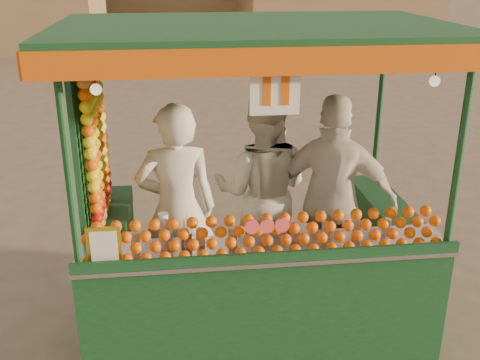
{
  "coord_description": "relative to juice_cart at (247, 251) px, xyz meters",
  "views": [
    {
      "loc": [
        -1.13,
        -4.62,
        3.34
      ],
      "look_at": [
        -0.59,
        -0.08,
        1.56
      ],
      "focal_mm": 42.59,
      "sensor_mm": 36.0,
      "label": 1
    }
  ],
  "objects": [
    {
      "name": "ground",
      "position": [
        0.55,
        0.23,
        -0.94
      ],
      "size": [
        90.0,
        90.0,
        0.0
      ],
      "primitive_type": "plane",
      "color": "brown",
      "rests_on": "ground"
    },
    {
      "name": "juice_cart",
      "position": [
        0.0,
        0.0,
        0.0
      ],
      "size": [
        3.16,
        2.05,
        2.87
      ],
      "color": "#103B1B",
      "rests_on": "ground"
    },
    {
      "name": "vendor_left",
      "position": [
        -0.6,
        0.17,
        0.35
      ],
      "size": [
        0.72,
        0.49,
        1.92
      ],
      "rotation": [
        0.0,
        0.0,
        3.19
      ],
      "color": "silver",
      "rests_on": "ground"
    },
    {
      "name": "vendor_middle",
      "position": [
        0.21,
        0.48,
        0.36
      ],
      "size": [
        1.1,
        0.96,
        1.94
      ],
      "rotation": [
        0.0,
        0.0,
        2.87
      ],
      "color": "silver",
      "rests_on": "ground"
    },
    {
      "name": "vendor_right",
      "position": [
        0.81,
        0.19,
        0.37
      ],
      "size": [
        1.23,
        0.81,
        1.94
      ],
      "rotation": [
        0.0,
        0.0,
        2.81
      ],
      "color": "silver",
      "rests_on": "ground"
    }
  ]
}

